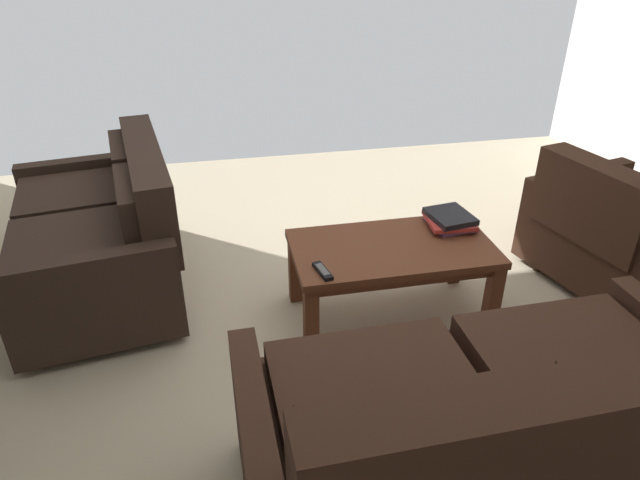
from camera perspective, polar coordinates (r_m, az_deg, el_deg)
The scene contains 7 objects.
ground_plane at distance 3.13m, azimuth 4.23°, elevation -8.60°, with size 5.49×5.23×0.01m, color beige.
sofa_main at distance 2.14m, azimuth 17.28°, elevation -18.56°, with size 1.72×0.92×0.91m.
loveseat_near at distance 3.47m, azimuth -20.96°, elevation 0.65°, with size 1.04×1.51×0.85m.
coffee_table at distance 3.02m, azimuth 7.23°, elevation -1.69°, with size 1.05×0.57×0.44m.
armchair_side at distance 3.72m, azimuth 27.97°, elevation 0.73°, with size 1.01×1.08×0.81m.
book_stack at distance 3.21m, azimuth 12.93°, elevation 2.01°, with size 0.27×0.28×0.08m.
tv_remote at distance 2.72m, azimuth 0.26°, elevation -3.13°, with size 0.08×0.17×0.02m.
Camera 1 is at (0.71, 2.36, 1.92)m, focal length 31.86 mm.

